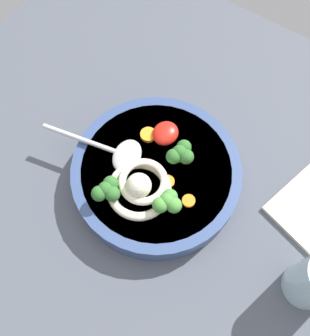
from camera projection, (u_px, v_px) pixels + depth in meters
table_slab at (145, 200)px, 66.62cm from camera, size 93.35×93.35×4.30cm
soup_bowl at (155, 174)px, 63.77cm from camera, size 27.46×27.46×4.59cm
noodle_pile at (141, 188)px, 58.86cm from camera, size 10.97×10.76×4.41cm
soup_spoon at (119, 153)px, 61.96cm from camera, size 7.01×17.53×1.60cm
chili_sauce_dollop at (165, 133)px, 63.18cm from camera, size 4.59×4.13×2.06cm
broccoli_floret_right at (107, 190)px, 57.70cm from camera, size 4.67×4.02×3.70cm
broccoli_floret_front at (181, 153)px, 60.23cm from camera, size 4.69×4.03×3.71cm
broccoli_floret_left at (168, 201)px, 56.94cm from camera, size 4.74×4.08×3.75cm
carrot_slice_center at (189, 201)px, 59.13cm from camera, size 2.03×2.03×0.59cm
carrot_slice_near_spoon at (148, 135)px, 63.85cm from camera, size 2.63×2.63×0.70cm
carrot_slice_beside_chili at (167, 182)px, 60.52cm from camera, size 2.20×2.20×0.46cm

